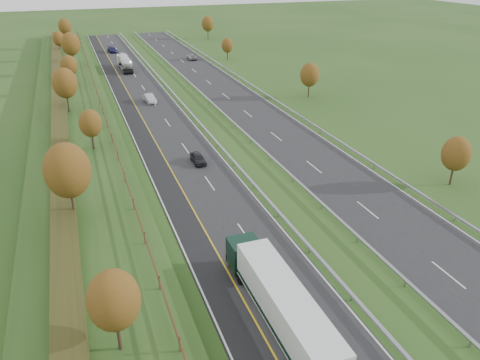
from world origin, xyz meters
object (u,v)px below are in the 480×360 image
Objects in this scene: road_tanker at (125,62)px; car_silver_mid at (149,98)px; box_lorry at (279,301)px; car_dark_near at (198,158)px; car_small_far at (112,50)px; car_oncoming at (192,57)px.

road_tanker is 29.62m from car_silver_mid.
box_lorry reaches higher than car_dark_near.
car_silver_mid is (0.52, -29.60, -1.08)m from road_tanker.
car_silver_mid is at bearing 91.11° from car_dark_near.
car_dark_near is at bearing -88.55° from road_tanker.
car_dark_near is 0.76× the size of car_small_far.
car_oncoming is (16.54, 66.93, 0.01)m from car_dark_near.
car_dark_near is at bearing -95.30° from car_silver_mid.
car_silver_mid reaches higher than car_small_far.
car_silver_mid reaches higher than car_oncoming.
car_oncoming is (18.54, -17.28, -0.06)m from car_small_far.
road_tanker is (0.92, 91.10, -0.47)m from box_lorry.
car_small_far is (-0.99, 53.73, -0.04)m from car_silver_mid.
car_silver_mid reaches higher than car_dark_near.
box_lorry is 3.48× the size of car_oncoming.
road_tanker reaches higher than car_oncoming.
car_small_far reaches higher than car_dark_near.
car_small_far is 25.34m from car_oncoming.
road_tanker is at bearing 89.42° from box_lorry.
car_small_far is at bearing 91.12° from road_tanker.
car_small_far is (-1.99, 84.21, 0.07)m from car_dark_near.
car_dark_near is 68.94m from car_oncoming.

